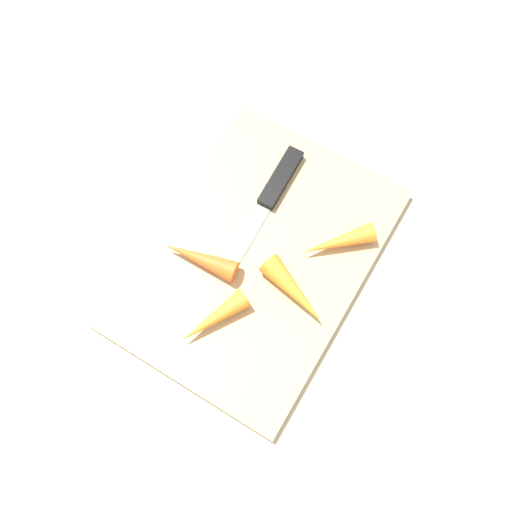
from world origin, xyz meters
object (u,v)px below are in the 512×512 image
carrot_longest (294,291)px  carrot_long (200,258)px  carrot_short (338,242)px  cutting_board (256,258)px  carrot_shortest (215,320)px  knife (276,186)px

carrot_longest → carrot_long: size_ratio=1.01×
carrot_long → carrot_short: bearing=-150.5°
cutting_board → carrot_shortest: carrot_shortest is taller
cutting_board → knife: 0.10m
cutting_board → carrot_shortest: (0.10, 0.00, 0.02)m
carrot_shortest → carrot_longest: size_ratio=0.95×
knife → cutting_board: bearing=13.2°
cutting_board → carrot_long: 0.07m
cutting_board → carrot_shortest: bearing=1.1°
carrot_shortest → carrot_long: (-0.05, -0.06, 0.00)m
cutting_board → knife: knife is taller
carrot_short → carrot_long: (0.11, -0.13, 0.00)m
knife → carrot_short: size_ratio=2.15×
cutting_board → knife: (-0.09, -0.03, 0.01)m
carrot_shortest → carrot_short: size_ratio=0.97×
carrot_long → knife: bearing=-110.7°
knife → carrot_longest: 0.15m
knife → carrot_shortest: 0.19m
knife → carrot_shortest: carrot_shortest is taller
knife → carrot_longest: carrot_longest is taller
carrot_short → carrot_long: bearing=-9.5°
cutting_board → carrot_shortest: 0.10m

